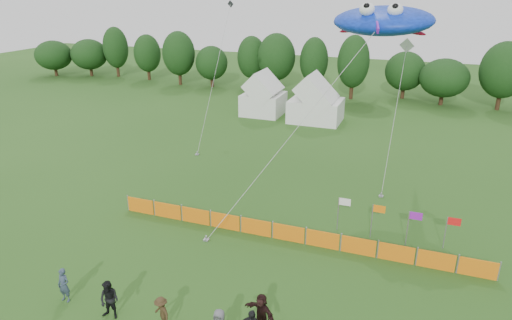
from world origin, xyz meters
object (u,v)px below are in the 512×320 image
(tent_left, at_px, (263,97))
(spectator_f, at_px, (261,312))
(barrier_fence, at_px, (288,233))
(spectator_b, at_px, (109,300))
(stingray_kite, at_px, (384,20))
(spectator_c, at_px, (162,313))
(spectator_a, at_px, (64,285))
(tent_right, at_px, (316,103))

(tent_left, relative_size, spectator_f, 2.60)
(barrier_fence, distance_m, spectator_b, 10.59)
(stingray_kite, bearing_deg, spectator_b, -114.15)
(spectator_c, distance_m, stingray_kite, 22.93)
(spectator_a, relative_size, stingray_kite, 0.08)
(spectator_b, bearing_deg, spectator_f, 10.50)
(tent_left, bearing_deg, spectator_a, -85.87)
(tent_right, relative_size, spectator_c, 3.57)
(tent_right, height_order, spectator_c, tent_right)
(tent_left, distance_m, stingray_kite, 22.88)
(spectator_c, bearing_deg, spectator_f, 50.22)
(spectator_b, bearing_deg, tent_left, 94.31)
(spectator_c, bearing_deg, tent_left, 132.44)
(spectator_a, relative_size, spectator_f, 1.00)
(barrier_fence, bearing_deg, spectator_c, -108.83)
(barrier_fence, bearing_deg, spectator_a, -133.04)
(tent_right, xyz_separation_m, barrier_fence, (4.43, -24.94, -1.49))
(spectator_f, relative_size, stingray_kite, 0.08)
(barrier_fence, xyz_separation_m, spectator_b, (-5.50, -9.04, 0.43))
(spectator_f, xyz_separation_m, stingray_kite, (2.21, 17.71, 10.83))
(spectator_b, bearing_deg, stingray_kite, 61.61)
(barrier_fence, xyz_separation_m, spectator_c, (-3.01, -8.82, 0.28))
(tent_right, distance_m, stingray_kite, 19.10)
(spectator_a, distance_m, spectator_b, 2.74)
(spectator_b, relative_size, spectator_c, 1.19)
(spectator_c, bearing_deg, stingray_kite, 101.90)
(spectator_b, xyz_separation_m, spectator_f, (6.49, 1.71, -0.07))
(tent_right, relative_size, spectator_f, 3.24)
(tent_right, xyz_separation_m, spectator_c, (1.43, -33.76, -1.21))
(tent_right, distance_m, spectator_b, 34.02)
(spectator_c, height_order, stingray_kite, stingray_kite)
(tent_right, relative_size, stingray_kite, 0.27)
(tent_right, xyz_separation_m, stingray_kite, (7.64, -14.57, 9.70))
(tent_left, height_order, spectator_f, tent_left)
(tent_right, distance_m, barrier_fence, 25.37)
(tent_left, distance_m, spectator_f, 35.08)
(barrier_fence, relative_size, spectator_f, 12.75)
(spectator_a, distance_m, stingray_kite, 24.83)
(tent_right, bearing_deg, spectator_f, -80.45)
(tent_right, height_order, spectator_b, tent_right)
(tent_left, xyz_separation_m, tent_right, (6.29, -0.77, -0.00))
(spectator_f, height_order, stingray_kite, stingray_kite)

